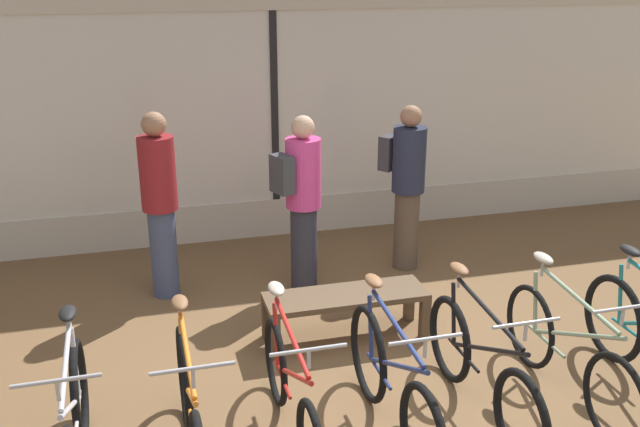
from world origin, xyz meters
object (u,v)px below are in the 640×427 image
Objects in this scene: bicycle_center_right at (481,370)px; customer_near_rack at (160,201)px; bicycle_center_left at (291,395)px; customer_mid_floor at (407,182)px; bicycle_center at (393,388)px; bicycle_right at (568,354)px; customer_by_window at (302,198)px; bicycle_left at (191,418)px; display_bench at (346,301)px.

bicycle_center_right is 0.97× the size of customer_near_rack.
customer_mid_floor is (1.82, 2.58, 0.58)m from bicycle_center_left.
bicycle_center is 1.02× the size of bicycle_center_right.
customer_mid_floor is (-0.25, 2.62, 0.56)m from bicycle_right.
bicycle_center is at bearing -176.15° from bicycle_right.
bicycle_center_right is at bearing -73.46° from customer_by_window.
bicycle_center is at bearing -0.17° from bicycle_left.
customer_near_rack is at bearing 104.85° from bicycle_center_left.
bicycle_right is (1.40, 0.09, -0.01)m from bicycle_center.
customer_mid_floor is (2.49, 2.71, 0.54)m from bicycle_left.
bicycle_left is 1.04× the size of bicycle_center_left.
bicycle_center is at bearing -63.38° from customer_near_rack.
bicycle_left is 2.75m from bicycle_right.
customer_mid_floor reaches higher than bicycle_left.
bicycle_left reaches higher than bicycle_center.
display_bench is at bearing -83.69° from customer_by_window.
bicycle_center_right is 1.45m from display_bench.
customer_mid_floor is (2.50, 0.02, -0.02)m from customer_near_rack.
customer_near_rack is at bearing -179.52° from customer_mid_floor.
customer_by_window is at bearing 120.76° from bicycle_right.
customer_mid_floor reaches higher than bicycle_right.
customer_by_window reaches higher than display_bench.
display_bench is at bearing 58.68° from bicycle_center_left.
bicycle_center_left is at bearing -125.25° from customer_mid_floor.
customer_near_rack is at bearing 116.62° from bicycle_center.
customer_by_window is (0.65, 2.35, 0.58)m from bicycle_center_left.
customer_near_rack is at bearing 138.33° from display_bench.
bicycle_right is 1.00× the size of customer_by_window.
bicycle_center is 3.06m from customer_near_rack.
bicycle_right is 3.83m from customer_near_rack.
customer_near_rack reaches higher than customer_mid_floor.
bicycle_right is (0.71, 0.02, 0.01)m from bicycle_center_right.
bicycle_right is at bearing -1.08° from bicycle_center_left.
bicycle_left reaches higher than bicycle_center_left.
bicycle_left is 1.01× the size of bicycle_right.
bicycle_center reaches higher than display_bench.
customer_near_rack is 2.50m from customer_mid_floor.
bicycle_center is at bearing -94.12° from display_bench.
display_bench is at bearing -128.73° from customer_mid_floor.
customer_by_window is at bearing 74.51° from bicycle_center_left.
customer_mid_floor is at bearing 54.75° from bicycle_center_left.
bicycle_center is 0.98× the size of customer_near_rack.
bicycle_center_left reaches higher than display_bench.
bicycle_center reaches higher than bicycle_right.
customer_by_window is at bearing -8.85° from customer_near_rack.
bicycle_left is 1.27× the size of display_bench.
bicycle_center_left is 0.98× the size of customer_mid_floor.
bicycle_center_right is at bearing -99.82° from customer_mid_floor.
customer_near_rack reaches higher than display_bench.
bicycle_center_left is at bearing -75.15° from customer_near_rack.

